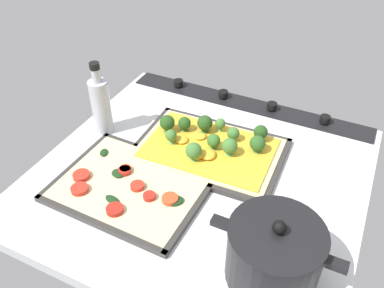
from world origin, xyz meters
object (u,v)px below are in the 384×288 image
(veggie_pizza_back, at_px, (130,186))
(cooking_pot, at_px, (274,254))
(baking_tray_back, at_px, (131,187))
(broccoli_pizza, at_px, (210,145))
(oil_bottle, at_px, (101,105))
(baking_tray_front, at_px, (209,152))

(veggie_pizza_back, xyz_separation_m, cooking_pot, (-0.35, 0.07, 0.05))
(baking_tray_back, relative_size, cooking_pot, 1.41)
(broccoli_pizza, height_order, cooking_pot, cooking_pot)
(broccoli_pizza, bearing_deg, oil_bottle, 7.89)
(cooking_pot, bearing_deg, broccoli_pizza, -48.56)
(baking_tray_front, height_order, cooking_pot, cooking_pot)
(baking_tray_front, height_order, broccoli_pizza, broccoli_pizza)
(broccoli_pizza, xyz_separation_m, oil_bottle, (0.29, 0.04, 0.06))
(baking_tray_back, xyz_separation_m, cooking_pot, (-0.35, 0.08, 0.06))
(broccoli_pizza, height_order, baking_tray_back, broccoli_pizza)
(baking_tray_front, bearing_deg, baking_tray_back, 60.32)
(oil_bottle, bearing_deg, broccoli_pizza, -172.11)
(baking_tray_front, distance_m, baking_tray_back, 0.22)
(broccoli_pizza, height_order, oil_bottle, oil_bottle)
(broccoli_pizza, relative_size, cooking_pot, 1.44)
(veggie_pizza_back, distance_m, oil_bottle, 0.25)
(baking_tray_front, distance_m, broccoli_pizza, 0.02)
(oil_bottle, bearing_deg, veggie_pizza_back, 138.49)
(broccoli_pizza, xyz_separation_m, cooking_pot, (-0.24, 0.27, 0.04))
(veggie_pizza_back, relative_size, oil_bottle, 1.56)
(baking_tray_front, xyz_separation_m, cooking_pot, (-0.24, 0.27, 0.06))
(baking_tray_back, distance_m, veggie_pizza_back, 0.01)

